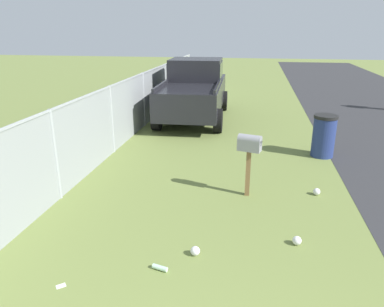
{
  "coord_description": "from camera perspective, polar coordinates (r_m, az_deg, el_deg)",
  "views": [
    {
      "loc": [
        -1.03,
        -0.01,
        3.18
      ],
      "look_at": [
        4.61,
        0.96,
        1.2
      ],
      "focal_mm": 34.36,
      "sensor_mm": 36.0,
      "label": 1
    }
  ],
  "objects": [
    {
      "name": "litter_wrapper_midfield_a",
      "position": [
        5.34,
        -19.67,
        -18.78
      ],
      "size": [
        0.14,
        0.15,
        0.01
      ],
      "primitive_type": "cube",
      "rotation": [
        0.0,
        0.0,
        5.41
      ],
      "color": "silver",
      "rests_on": "ground"
    },
    {
      "name": "litter_bag_near_hydrant",
      "position": [
        5.57,
        0.5,
        -14.88
      ],
      "size": [
        0.14,
        0.14,
        0.14
      ],
      "primitive_type": "sphere",
      "color": "silver",
      "rests_on": "ground"
    },
    {
      "name": "litter_bag_midfield_b",
      "position": [
        6.02,
        15.97,
        -12.86
      ],
      "size": [
        0.14,
        0.14,
        0.14
      ],
      "primitive_type": "sphere",
      "color": "silver",
      "rests_on": "ground"
    },
    {
      "name": "trash_bin",
      "position": [
        9.97,
        19.78,
        2.6
      ],
      "size": [
        0.59,
        0.59,
        1.09
      ],
      "color": "navy",
      "rests_on": "ground"
    },
    {
      "name": "pickup_truck",
      "position": [
        13.41,
        0.39,
        10.15
      ],
      "size": [
        5.13,
        2.39,
        2.09
      ],
      "rotation": [
        0.0,
        0.0,
        0.04
      ],
      "color": "black",
      "rests_on": "ground"
    },
    {
      "name": "mailbox",
      "position": [
        7.11,
        8.88,
        0.86
      ],
      "size": [
        0.31,
        0.48,
        1.25
      ],
      "rotation": [
        0.0,
        0.0,
        -0.27
      ],
      "color": "brown",
      "rests_on": "ground"
    },
    {
      "name": "litter_bag_by_mailbox",
      "position": [
        7.77,
        18.78,
        -5.63
      ],
      "size": [
        0.14,
        0.14,
        0.14
      ],
      "primitive_type": "sphere",
      "color": "silver",
      "rests_on": "ground"
    },
    {
      "name": "fence_section",
      "position": [
        11.12,
        -9.68,
        7.27
      ],
      "size": [
        20.0,
        0.07,
        1.78
      ],
      "color": "#9EA3A8",
      "rests_on": "ground"
    },
    {
      "name": "litter_bottle_far_scatter",
      "position": [
        5.32,
        -5.0,
        -17.25
      ],
      "size": [
        0.13,
        0.23,
        0.07
      ],
      "primitive_type": "cylinder",
      "rotation": [
        0.0,
        1.57,
        4.45
      ],
      "color": "#B2D8BF",
      "rests_on": "ground"
    }
  ]
}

